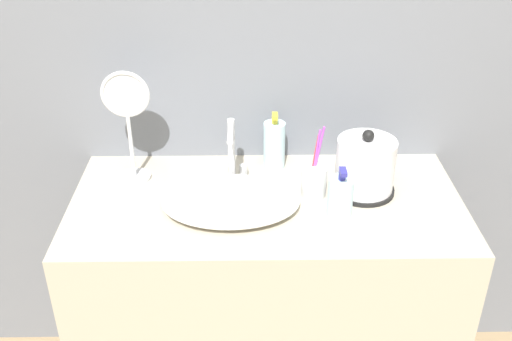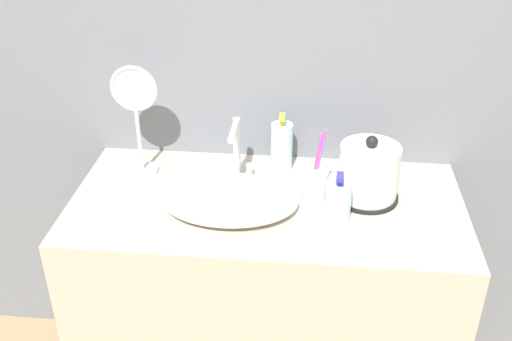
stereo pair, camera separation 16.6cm
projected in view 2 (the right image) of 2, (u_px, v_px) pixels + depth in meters
The scene contains 9 objects.
wall_back at pixel (277, 2), 1.72m from camera, with size 6.00×0.04×2.60m.
vanity_counter at pixel (265, 307), 1.92m from camera, with size 1.13×0.54×0.81m.
sink_basin at pixel (229, 199), 1.68m from camera, with size 0.39×0.28×0.05m.
faucet at pixel (238, 147), 1.77m from camera, with size 0.06×0.14×0.19m.
electric_kettle at pixel (368, 175), 1.69m from camera, with size 0.18×0.18×0.20m.
toothbrush_cup at pixel (315, 184), 1.70m from camera, with size 0.07×0.07×0.22m.
lotion_bottle at pixel (282, 146), 1.85m from camera, with size 0.07×0.07×0.19m.
shampoo_bottle at pixel (338, 201), 1.61m from camera, with size 0.07×0.07×0.15m.
vanity_mirror at pixel (136, 112), 1.76m from camera, with size 0.14×0.10×0.35m.
Camera 2 is at (0.11, -1.16, 1.74)m, focal length 42.00 mm.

